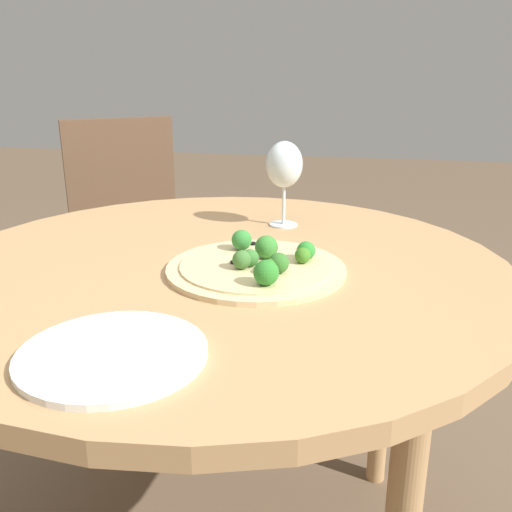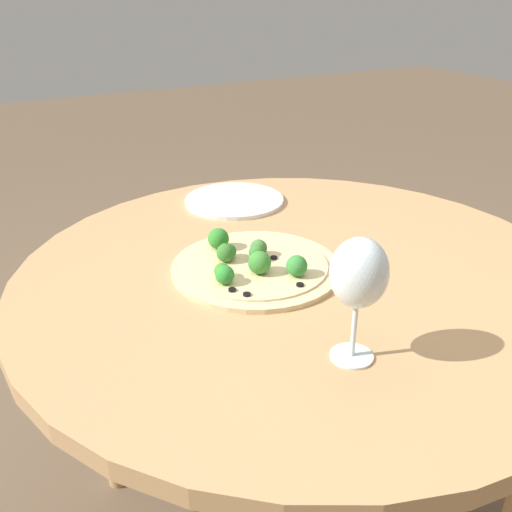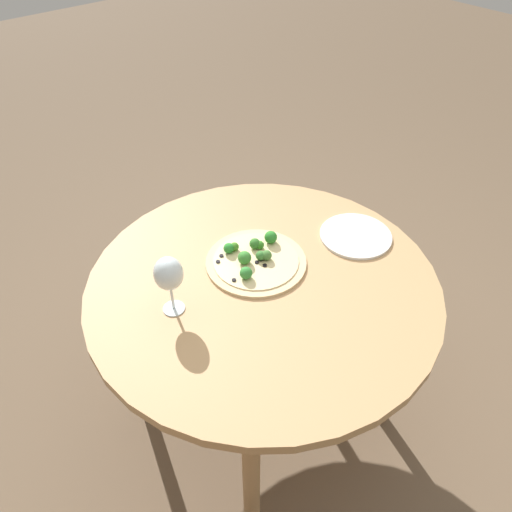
% 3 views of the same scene
% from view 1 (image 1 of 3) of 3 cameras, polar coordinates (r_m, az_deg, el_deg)
% --- Properties ---
extents(dining_table, '(1.12, 1.12, 0.74)m').
position_cam_1_polar(dining_table, '(1.13, -3.57, -3.95)').
color(dining_table, tan).
rests_on(dining_table, ground_plane).
extents(chair, '(0.55, 0.55, 0.92)m').
position_cam_1_polar(chair, '(2.04, -12.30, 0.91)').
color(chair, brown).
rests_on(chair, ground_plane).
extents(pizza, '(0.33, 0.33, 0.06)m').
position_cam_1_polar(pizza, '(1.05, 0.29, -0.85)').
color(pizza, '#DBBC89').
rests_on(pizza, dining_table).
extents(wine_glass, '(0.08, 0.08, 0.20)m').
position_cam_1_polar(wine_glass, '(1.32, 2.85, 8.97)').
color(wine_glass, silver).
rests_on(wine_glass, dining_table).
extents(plate_near, '(0.25, 0.25, 0.01)m').
position_cam_1_polar(plate_near, '(0.78, -14.15, -9.48)').
color(plate_near, silver).
rests_on(plate_near, dining_table).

